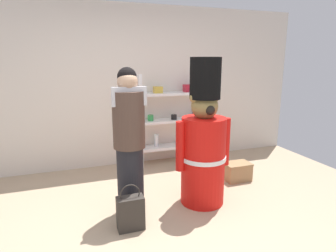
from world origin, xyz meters
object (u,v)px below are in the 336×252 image
at_px(person_shopper, 129,141).
at_px(display_crate, 237,171).
at_px(merchandise_shelf, 174,118).
at_px(shopping_bag, 131,213).
at_px(teddy_bear_guard, 203,145).

relative_size(person_shopper, display_crate, 4.32).
height_order(merchandise_shelf, person_shopper, person_shopper).
distance_m(shopping_bag, display_crate, 1.89).
xyz_separation_m(person_shopper, shopping_bag, (-0.08, -0.33, -0.67)).
distance_m(merchandise_shelf, person_shopper, 1.82).
distance_m(person_shopper, shopping_bag, 0.75).
distance_m(merchandise_shelf, teddy_bear_guard, 1.52).
height_order(merchandise_shelf, shopping_bag, merchandise_shelf).
relative_size(teddy_bear_guard, person_shopper, 1.06).
xyz_separation_m(shopping_bag, display_crate, (1.74, 0.73, -0.06)).
bearing_deg(teddy_bear_guard, merchandise_shelf, 83.34).
xyz_separation_m(merchandise_shelf, display_crate, (0.60, -1.08, -0.63)).
distance_m(person_shopper, display_crate, 1.86).
bearing_deg(person_shopper, display_crate, 13.47).
xyz_separation_m(merchandise_shelf, shopping_bag, (-1.14, -1.81, -0.58)).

